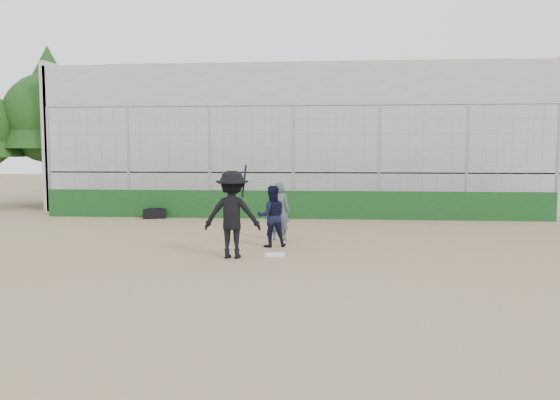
# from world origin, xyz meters

# --- Properties ---
(ground) EXTENTS (90.00, 90.00, 0.00)m
(ground) POSITION_xyz_m (0.00, 0.00, 0.00)
(ground) COLOR brown
(ground) RESTS_ON ground
(home_plate) EXTENTS (0.44, 0.44, 0.02)m
(home_plate) POSITION_xyz_m (0.00, 0.00, 0.01)
(home_plate) COLOR white
(home_plate) RESTS_ON ground
(backstop) EXTENTS (18.10, 0.25, 4.04)m
(backstop) POSITION_xyz_m (0.00, 7.00, 0.96)
(backstop) COLOR #133B16
(backstop) RESTS_ON ground
(bleachers) EXTENTS (20.25, 6.70, 6.98)m
(bleachers) POSITION_xyz_m (0.00, 11.95, 2.92)
(bleachers) COLOR #A0A0A0
(bleachers) RESTS_ON ground
(tree_left) EXTENTS (4.48, 4.48, 7.00)m
(tree_left) POSITION_xyz_m (-11.00, 11.00, 4.39)
(tree_left) COLOR #3A2915
(tree_left) RESTS_ON ground
(batter_at_plate) EXTENTS (1.27, 0.81, 2.08)m
(batter_at_plate) POSITION_xyz_m (-0.92, -0.36, 0.98)
(batter_at_plate) COLOR black
(batter_at_plate) RESTS_ON ground
(catcher_crouched) EXTENTS (0.89, 0.78, 1.05)m
(catcher_crouched) POSITION_xyz_m (-0.18, 1.08, 0.52)
(catcher_crouched) COLOR black
(catcher_crouched) RESTS_ON ground
(umpire) EXTENTS (0.58, 0.38, 1.42)m
(umpire) POSITION_xyz_m (-0.09, 2.17, 0.71)
(umpire) COLOR #47505A
(umpire) RESTS_ON ground
(equipment_bag) EXTENTS (0.86, 0.59, 0.38)m
(equipment_bag) POSITION_xyz_m (-4.93, 6.59, 0.17)
(equipment_bag) COLOR black
(equipment_bag) RESTS_ON ground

